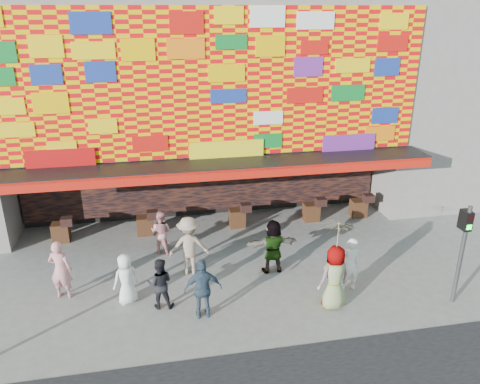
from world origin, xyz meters
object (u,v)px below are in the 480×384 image
at_px(ped_h, 350,264).
at_px(ped_d, 189,246).
at_px(ped_c, 160,283).
at_px(ped_f, 273,246).
at_px(ped_a, 126,279).
at_px(ped_g, 334,277).
at_px(ped_e, 203,289).
at_px(ped_i, 161,232).
at_px(ped_b, 60,270).
at_px(parasol, 338,238).
at_px(signal_right, 463,244).

bearing_deg(ped_h, ped_d, -26.40).
height_order(ped_c, ped_f, ped_f).
relative_size(ped_d, ped_h, 1.12).
relative_size(ped_a, ped_g, 0.80).
height_order(ped_d, ped_f, ped_d).
bearing_deg(ped_e, ped_c, -31.32).
relative_size(ped_g, ped_i, 1.22).
bearing_deg(ped_i, ped_g, 166.03).
height_order(ped_d, ped_e, ped_d).
distance_m(ped_b, ped_g, 7.81).
height_order(ped_h, parasol, parasol).
height_order(ped_g, parasol, parasol).
bearing_deg(ped_d, ped_e, 96.59).
relative_size(ped_f, ped_h, 1.04).
bearing_deg(ped_g, ped_d, -47.49).
relative_size(ped_d, parasol, 1.01).
distance_m(ped_e, parasol, 3.87).
bearing_deg(ped_c, ped_i, -84.19).
bearing_deg(ped_c, ped_e, 157.09).
height_order(ped_b, ped_c, ped_b).
relative_size(signal_right, ped_e, 1.71).
distance_m(signal_right, ped_f, 5.46).
xyz_separation_m(ped_c, ped_i, (0.15, 3.19, 0.02)).
relative_size(ped_g, parasol, 1.00).
relative_size(signal_right, ped_c, 1.99).
relative_size(ped_i, parasol, 0.82).
bearing_deg(ped_a, ped_f, 166.49).
distance_m(ped_b, ped_e, 4.28).
distance_m(ped_b, ped_f, 6.38).
bearing_deg(ped_i, ped_f, 178.50).
distance_m(ped_c, ped_f, 3.81).
bearing_deg(ped_a, ped_h, 150.45).
distance_m(ped_c, ped_d, 1.95).
relative_size(ped_g, ped_h, 1.11).
height_order(ped_c, ped_d, ped_d).
bearing_deg(ped_d, ped_a, 36.35).
bearing_deg(ped_a, parasol, 142.57).
height_order(ped_g, ped_h, ped_g).
xyz_separation_m(signal_right, ped_i, (-8.13, 4.54, -1.08)).
height_order(ped_a, parasol, parasol).
xyz_separation_m(ped_c, ped_f, (3.59, 1.27, 0.14)).
bearing_deg(ped_h, ped_b, -12.59).
xyz_separation_m(signal_right, ped_d, (-7.31, 3.03, -0.90)).
relative_size(signal_right, ped_i, 1.93).
bearing_deg(signal_right, ped_h, 156.94).
bearing_deg(ped_f, ped_g, 118.48).
bearing_deg(ped_d, ped_b, 12.38).
relative_size(ped_b, parasol, 0.95).
bearing_deg(ped_i, ped_b, 63.96).
relative_size(ped_a, ped_b, 0.84).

